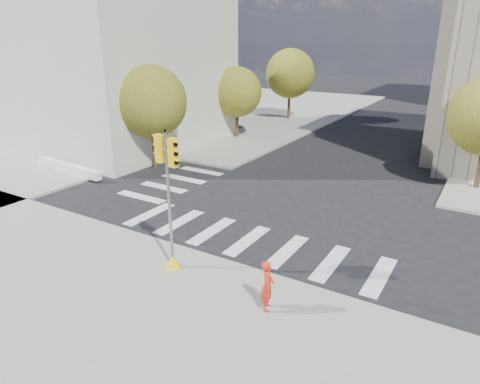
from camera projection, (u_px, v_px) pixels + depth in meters
The scene contains 10 objects.
ground at pixel (272, 224), 19.27m from camera, with size 160.00×160.00×0.00m, color black.
sidewalk_near at pixel (65, 380), 10.42m from camera, with size 30.00×14.00×0.15m, color gray.
sidewalk_far_left at pixel (222, 108), 49.89m from camera, with size 28.00×40.00×0.15m, color gray.
classical_building at pixel (93, 57), 33.26m from camera, with size 19.00×15.00×12.70m.
tree_lw_near at pixel (151, 102), 26.18m from camera, with size 4.40×4.40×6.41m.
tree_lw_mid at pixel (237, 92), 34.35m from camera, with size 4.00×4.00×5.77m.
tree_lw_far at pixel (290, 74), 42.11m from camera, with size 4.80×4.80×6.95m.
traffic_signal at pixel (170, 212), 14.66m from camera, with size 1.08×0.56×5.03m.
photographer at pixel (267, 286), 12.77m from camera, with size 0.59×0.39×1.62m, color red.
planter_wall at pixel (68, 168), 26.19m from camera, with size 6.00×0.40×0.50m, color white.
Camera 1 is at (7.93, -15.79, 7.96)m, focal length 32.00 mm.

